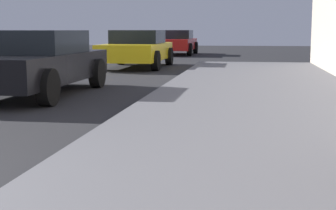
{
  "coord_description": "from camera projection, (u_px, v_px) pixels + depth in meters",
  "views": [
    {
      "loc": [
        3.75,
        -2.48,
        1.28
      ],
      "look_at": [
        2.99,
        2.29,
        0.57
      ],
      "focal_mm": 54.8,
      "sensor_mm": 36.0,
      "label": 1
    }
  ],
  "objects": [
    {
      "name": "car_red",
      "position": [
        175.0,
        42.0,
        26.72
      ],
      "size": [
        2.07,
        4.3,
        1.27
      ],
      "rotation": [
        0.0,
        0.0,
        3.14
      ],
      "color": "red",
      "rests_on": "ground_plane"
    },
    {
      "name": "car_black",
      "position": [
        34.0,
        62.0,
        10.14
      ],
      "size": [
        1.95,
        4.46,
        1.27
      ],
      "rotation": [
        0.0,
        0.0,
        3.14
      ],
      "color": "black",
      "rests_on": "ground_plane"
    },
    {
      "name": "car_yellow",
      "position": [
        137.0,
        49.0,
        17.56
      ],
      "size": [
        2.03,
        4.31,
        1.27
      ],
      "rotation": [
        0.0,
        0.0,
        3.14
      ],
      "color": "yellow",
      "rests_on": "ground_plane"
    }
  ]
}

